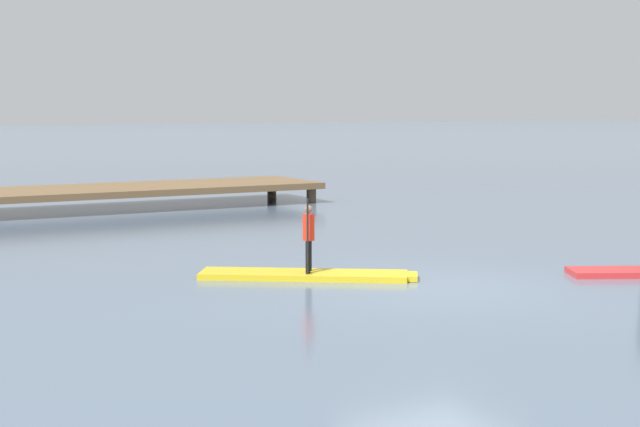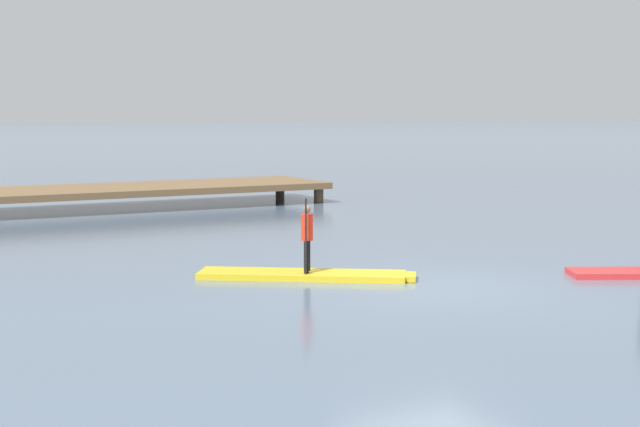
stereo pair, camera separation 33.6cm
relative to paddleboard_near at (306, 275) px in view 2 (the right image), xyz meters
The scene contains 4 objects.
ground_plane 2.12m from the paddleboard_near, 49.10° to the right, with size 240.00×240.00×0.00m, color slate.
paddleboard_near is the anchor object (origin of this frame).
paddler_child_solo 0.68m from the paddleboard_near, 82.49° to the right, with size 0.28×0.34×1.24m.
floating_dock 12.20m from the paddleboard_near, 89.79° to the left, with size 12.71×3.15×0.60m.
Camera 2 is at (-8.93, -12.84, 2.88)m, focal length 55.99 mm.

